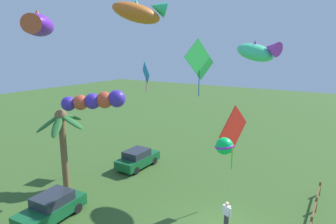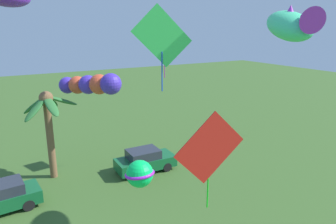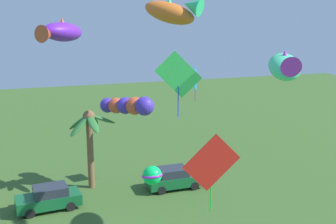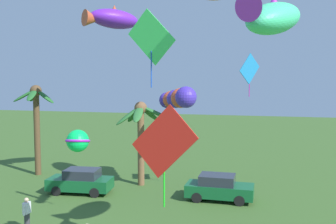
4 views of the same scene
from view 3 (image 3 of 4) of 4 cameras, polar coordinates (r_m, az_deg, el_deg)
palm_tree_0 at (r=29.45m, az=-10.59°, el=-2.58°), size 3.52×3.61×5.58m
parked_car_0 at (r=29.82m, az=0.81°, el=-8.95°), size 3.92×1.79×1.51m
parked_car_1 at (r=27.71m, az=-15.85°, el=-11.16°), size 4.02×2.00×1.51m
kite_ball_0 at (r=18.98m, az=-2.16°, el=-8.59°), size 1.13×1.14×0.87m
kite_fish_1 at (r=27.49m, az=-14.36°, el=10.48°), size 3.55×3.64×1.59m
kite_diamond_3 at (r=28.87m, az=3.73°, el=4.46°), size 1.06×1.46×2.47m
kite_fish_4 at (r=26.85m, az=0.61°, el=13.50°), size 3.79×3.95×2.11m
kite_fish_5 at (r=21.64m, az=15.59°, el=6.05°), size 2.78×3.75×1.69m
kite_tube_6 at (r=28.94m, az=-5.48°, el=0.85°), size 3.05×4.20×1.56m
kite_diamond_7 at (r=21.07m, az=1.42°, el=4.99°), size 2.30×0.77×3.35m
kite_diamond_8 at (r=20.75m, az=5.91°, el=-6.99°), size 2.80×0.73×4.01m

